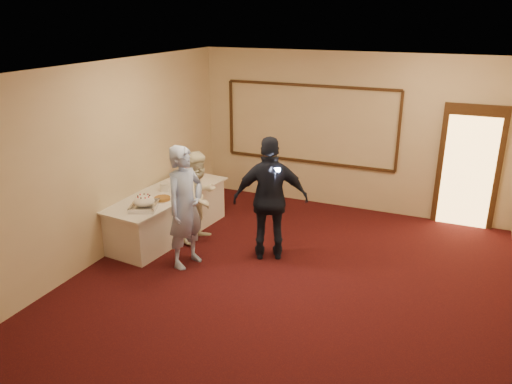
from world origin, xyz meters
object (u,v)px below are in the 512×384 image
Objects in this scene: woman at (199,197)px; guest at (271,199)px; man at (185,207)px; plate_stack_b at (189,183)px; cupcake_stand at (186,168)px; tart at (162,199)px; buffet_table at (167,214)px; plate_stack_a at (165,187)px; pavlova_tray at (144,203)px.

guest reaches higher than woman.
woman is at bearing -29.15° from guest.
guest is (1.08, 0.72, 0.04)m from man.
plate_stack_b is at bearing 41.88° from man.
cupcake_stand is 1.34× the size of tart.
buffet_table is 1.35× the size of man.
woman reaches higher than tart.
buffet_table is 14.19× the size of plate_stack_a.
buffet_table is 4.14× the size of pavlova_tray.
tart is at bearing -15.30° from guest.
tart is at bearing -75.71° from cupcake_stand.
guest reaches higher than buffet_table.
tart reaches higher than buffet_table.
man is 0.96× the size of guest.
woman reaches higher than plate_stack_a.
plate_stack_b reaches higher than buffet_table.
woman is 1.35m from guest.
pavlova_tray is at bearing -83.59° from buffet_table.
guest is (1.87, 0.65, 0.12)m from pavlova_tray.
cupcake_stand is at bearing 97.60° from plate_stack_a.
pavlova_tray is 3.43× the size of plate_stack_a.
buffet_table is 0.87m from pavlova_tray.
cupcake_stand reaches higher than buffet_table.
pavlova_tray is (0.08, -0.73, 0.47)m from buffet_table.
plate_stack_b is 0.74m from tart.
man is (1.05, -1.76, 0.02)m from cupcake_stand.
cupcake_stand is at bearing 98.73° from pavlova_tray.
cupcake_stand reaches higher than plate_stack_b.
guest is (2.01, -0.15, 0.13)m from plate_stack_a.
guest reaches higher than pavlova_tray.
pavlova_tray is 1.54× the size of cupcake_stand.
pavlova_tray is at bearing 157.32° from woman.
plate_stack_b is 0.69× the size of tart.
woman is (0.62, 0.06, 0.39)m from buffet_table.
buffet_table is 0.47m from plate_stack_a.
guest reaches higher than tart.
buffet_table is at bearing 107.19° from woman.
tart is 0.61m from woman.
woman is at bearing -48.65° from cupcake_stand.
cupcake_stand reaches higher than pavlova_tray.
plate_stack_a is 2.02m from guest.
woman is 0.79× the size of guest.
cupcake_stand is 0.26× the size of woman.
pavlova_tray reaches higher than tart.
plate_stack_a is 1.27m from man.
cupcake_stand is at bearing 100.45° from buffet_table.
plate_stack_a is (-0.14, 0.80, -0.01)m from pavlova_tray.
plate_stack_b is 1.36m from man.
man reaches higher than pavlova_tray.
man is (0.93, -0.87, 0.09)m from plate_stack_a.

